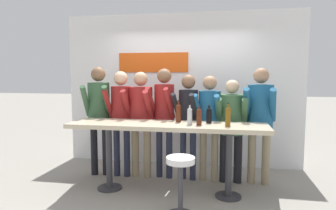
{
  "coord_description": "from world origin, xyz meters",
  "views": [
    {
      "loc": [
        0.76,
        -4.06,
        1.69
      ],
      "look_at": [
        0.0,
        0.1,
        1.25
      ],
      "focal_mm": 32.0,
      "sensor_mm": 36.0,
      "label": 1
    }
  ],
  "objects": [
    {
      "name": "ground_plane",
      "position": [
        0.0,
        0.0,
        0.0
      ],
      "size": [
        40.0,
        40.0,
        0.0
      ],
      "primitive_type": "plane",
      "color": "gray"
    },
    {
      "name": "person_center",
      "position": [
        -0.16,
        0.63,
        1.12
      ],
      "size": [
        0.44,
        0.57,
        1.78
      ],
      "rotation": [
        0.0,
        0.0,
        -0.17
      ],
      "color": "#23283D",
      "rests_on": "ground_plane"
    },
    {
      "name": "wine_bottle_0",
      "position": [
        0.46,
        -0.07,
        1.13
      ],
      "size": [
        0.07,
        0.07,
        0.27
      ],
      "color": "#4C1E0F",
      "rests_on": "tasting_table"
    },
    {
      "name": "person_right",
      "position": [
        0.56,
        0.6,
        1.04
      ],
      "size": [
        0.45,
        0.56,
        1.66
      ],
      "rotation": [
        0.0,
        0.0,
        -0.15
      ],
      "color": "gray",
      "rests_on": "ground_plane"
    },
    {
      "name": "person_far_right",
      "position": [
        0.9,
        0.59,
        0.98
      ],
      "size": [
        0.48,
        0.55,
        1.6
      ],
      "rotation": [
        0.0,
        0.0,
        -0.04
      ],
      "color": "black",
      "rests_on": "ground_plane"
    },
    {
      "name": "bar_stool",
      "position": [
        0.29,
        -0.68,
        0.48
      ],
      "size": [
        0.36,
        0.36,
        0.73
      ],
      "color": "#333338",
      "rests_on": "ground_plane"
    },
    {
      "name": "wine_bottle_2",
      "position": [
        0.14,
        0.15,
        1.15
      ],
      "size": [
        0.07,
        0.07,
        0.32
      ],
      "color": "#4C1E0F",
      "rests_on": "tasting_table"
    },
    {
      "name": "person_rightmost",
      "position": [
        1.32,
        0.6,
        1.11
      ],
      "size": [
        0.51,
        0.62,
        1.78
      ],
      "rotation": [
        0.0,
        0.0,
        -0.17
      ],
      "color": "gray",
      "rests_on": "ground_plane"
    },
    {
      "name": "person_left",
      "position": [
        -0.86,
        0.56,
        1.09
      ],
      "size": [
        0.39,
        0.52,
        1.74
      ],
      "rotation": [
        0.0,
        0.0,
        -0.02
      ],
      "color": "#23283D",
      "rests_on": "ground_plane"
    },
    {
      "name": "back_wall",
      "position": [
        -0.0,
        1.46,
        1.41
      ],
      "size": [
        4.38,
        0.12,
        2.8
      ],
      "color": "white",
      "rests_on": "ground_plane"
    },
    {
      "name": "wine_bottle_3",
      "position": [
        0.58,
        0.14,
        1.12
      ],
      "size": [
        0.08,
        0.08,
        0.25
      ],
      "color": "black",
      "rests_on": "tasting_table"
    },
    {
      "name": "wine_bottle_4",
      "position": [
        0.33,
        -0.06,
        1.13
      ],
      "size": [
        0.07,
        0.07,
        0.28
      ],
      "color": "#B7BCC1",
      "rests_on": "tasting_table"
    },
    {
      "name": "person_far_left",
      "position": [
        -1.25,
        0.56,
        1.13
      ],
      "size": [
        0.48,
        0.6,
        1.81
      ],
      "rotation": [
        0.0,
        0.0,
        0.17
      ],
      "color": "black",
      "rests_on": "ground_plane"
    },
    {
      "name": "person_center_left",
      "position": [
        -0.54,
        0.58,
        1.07
      ],
      "size": [
        0.47,
        0.57,
        1.73
      ],
      "rotation": [
        0.0,
        0.0,
        -0.06
      ],
      "color": "gray",
      "rests_on": "ground_plane"
    },
    {
      "name": "tasting_table",
      "position": [
        0.0,
        0.0,
        0.87
      ],
      "size": [
        2.78,
        0.64,
        1.0
      ],
      "color": "beige",
      "rests_on": "ground_plane"
    },
    {
      "name": "person_center_right",
      "position": [
        0.23,
        0.6,
        1.06
      ],
      "size": [
        0.42,
        0.55,
        1.68
      ],
      "rotation": [
        0.0,
        0.0,
        -0.2
      ],
      "color": "#23283D",
      "rests_on": "ground_plane"
    },
    {
      "name": "wine_bottle_1",
      "position": [
        0.84,
        -0.09,
        1.15
      ],
      "size": [
        0.07,
        0.07,
        0.32
      ],
      "color": "brown",
      "rests_on": "tasting_table"
    }
  ]
}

